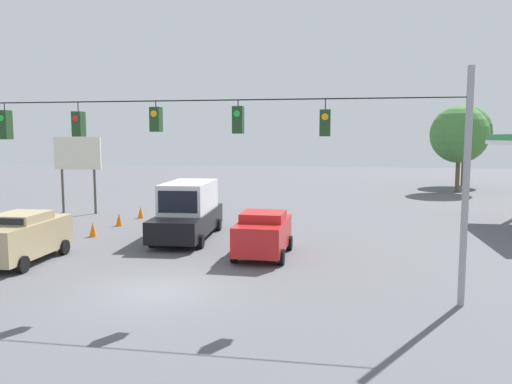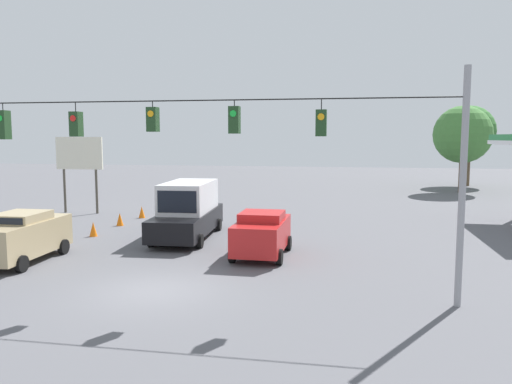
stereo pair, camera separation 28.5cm
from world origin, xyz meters
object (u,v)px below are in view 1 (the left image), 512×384
object	(u,v)px
overhead_signal_span	(154,154)
tree_horizon_left	(459,135)
box_truck_black_withflow_mid	(188,210)
traffic_cone_fourth	(141,212)
sedan_tan_parked_shoulder	(22,237)
sedan_red_crossing_near	(263,233)
traffic_cone_second	(93,229)
roadside_billboard	(78,159)
tree_horizon_right	(465,131)
traffic_cone_nearest	(60,241)
traffic_cone_third	(119,219)

from	to	relation	value
overhead_signal_span	tree_horizon_left	distance (m)	36.36
box_truck_black_withflow_mid	traffic_cone_fourth	bearing A→B (deg)	-48.15
tree_horizon_left	sedan_tan_parked_shoulder	bearing A→B (deg)	52.58
sedan_tan_parked_shoulder	sedan_red_crossing_near	distance (m)	9.69
traffic_cone_second	sedan_red_crossing_near	bearing A→B (deg)	163.95
roadside_billboard	tree_horizon_left	xyz separation A→B (m)	(-27.42, -17.58, 1.65)
box_truck_black_withflow_mid	sedan_tan_parked_shoulder	distance (m)	7.76
overhead_signal_span	box_truck_black_withflow_mid	xyz separation A→B (m)	(1.53, -8.37, -3.09)
sedan_red_crossing_near	traffic_cone_second	world-z (taller)	sedan_red_crossing_near
box_truck_black_withflow_mid	overhead_signal_span	bearing A→B (deg)	100.38
roadside_billboard	tree_horizon_right	xyz separation A→B (m)	(-29.46, -24.20, 2.03)
box_truck_black_withflow_mid	traffic_cone_nearest	distance (m)	6.08
overhead_signal_span	traffic_cone_nearest	bearing A→B (deg)	-37.53
tree_horizon_left	tree_horizon_right	world-z (taller)	tree_horizon_right
tree_horizon_left	overhead_signal_span	bearing A→B (deg)	63.21
traffic_cone_nearest	traffic_cone_third	bearing A→B (deg)	-90.73
sedan_red_crossing_near	traffic_cone_fourth	size ratio (longest dim) A/B	5.62
roadside_billboard	tree_horizon_right	distance (m)	38.18
overhead_signal_span	tree_horizon_right	size ratio (longest dim) A/B	2.32
sedan_red_crossing_near	traffic_cone_nearest	bearing A→B (deg)	1.10
traffic_cone_nearest	traffic_cone_fourth	xyz separation A→B (m)	(-0.20, -8.69, 0.00)
traffic_cone_second	roadside_billboard	world-z (taller)	roadside_billboard
traffic_cone_nearest	sedan_red_crossing_near	bearing A→B (deg)	-178.90
overhead_signal_span	traffic_cone_nearest	size ratio (longest dim) A/B	25.96
sedan_tan_parked_shoulder	traffic_cone_third	world-z (taller)	sedan_tan_parked_shoulder
sedan_tan_parked_shoulder	traffic_cone_second	world-z (taller)	sedan_tan_parked_shoulder
roadside_billboard	tree_horizon_left	distance (m)	32.62
sedan_red_crossing_near	tree_horizon_left	world-z (taller)	tree_horizon_left
sedan_red_crossing_near	traffic_cone_fourth	bearing A→B (deg)	-43.34
traffic_cone_third	traffic_cone_fourth	xyz separation A→B (m)	(-0.12, -2.79, 0.00)
overhead_signal_span	box_truck_black_withflow_mid	distance (m)	9.06
box_truck_black_withflow_mid	traffic_cone_second	size ratio (longest dim) A/B	9.25
traffic_cone_fourth	roadside_billboard	bearing A→B (deg)	-14.19
box_truck_black_withflow_mid	tree_horizon_right	world-z (taller)	tree_horizon_right
tree_horizon_right	sedan_red_crossing_near	bearing A→B (deg)	65.21
box_truck_black_withflow_mid	tree_horizon_right	xyz separation A→B (m)	(-19.95, -30.69, 4.23)
traffic_cone_second	traffic_cone_fourth	xyz separation A→B (m)	(-0.08, -5.90, 0.00)
overhead_signal_span	sedan_tan_parked_shoulder	size ratio (longest dim) A/B	4.16
traffic_cone_third	tree_horizon_right	world-z (taller)	tree_horizon_right
roadside_billboard	box_truck_black_withflow_mid	bearing A→B (deg)	145.67
sedan_red_crossing_near	roadside_billboard	world-z (taller)	roadside_billboard
traffic_cone_second	tree_horizon_left	size ratio (longest dim) A/B	0.09
tree_horizon_left	roadside_billboard	bearing A→B (deg)	32.66
sedan_tan_parked_shoulder	traffic_cone_third	bearing A→B (deg)	-91.11
tree_horizon_left	traffic_cone_nearest	bearing A→B (deg)	50.25
traffic_cone_fourth	roadside_billboard	world-z (taller)	roadside_billboard
traffic_cone_nearest	overhead_signal_span	bearing A→B (deg)	142.47
sedan_tan_parked_shoulder	traffic_cone_fourth	bearing A→B (deg)	-91.47
traffic_cone_nearest	sedan_tan_parked_shoulder	bearing A→B (deg)	87.98
traffic_cone_fourth	roadside_billboard	xyz separation A→B (m)	(4.77, -1.21, 3.21)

